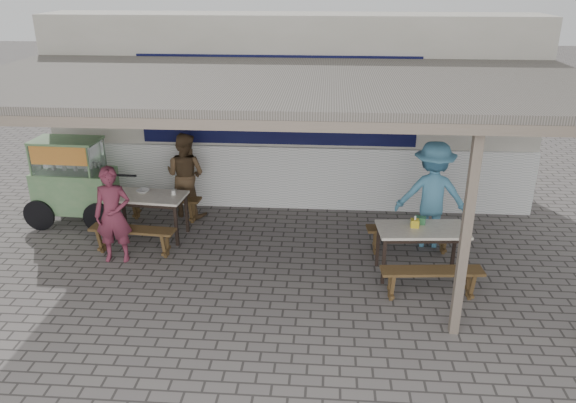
# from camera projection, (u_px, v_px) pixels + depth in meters

# --- Properties ---
(ground) EXTENTS (60.00, 60.00, 0.00)m
(ground) POSITION_uv_depth(u_px,v_px,m) (273.00, 287.00, 8.02)
(ground) COLOR #625C58
(ground) RESTS_ON ground
(back_wall) EXTENTS (9.00, 1.28, 3.50)m
(back_wall) POSITION_uv_depth(u_px,v_px,m) (291.00, 112.00, 10.67)
(back_wall) COLOR beige
(back_wall) RESTS_ON ground
(warung_roof) EXTENTS (9.00, 4.21, 2.81)m
(warung_roof) POSITION_uv_depth(u_px,v_px,m) (279.00, 85.00, 7.82)
(warung_roof) COLOR #5F5851
(warung_roof) RESTS_ON ground
(table_left) EXTENTS (1.31, 0.75, 0.75)m
(table_left) POSITION_uv_depth(u_px,v_px,m) (147.00, 200.00, 9.34)
(table_left) COLOR white
(table_left) RESTS_ON ground
(bench_left_street) EXTENTS (1.38, 0.39, 0.45)m
(bench_left_street) POSITION_uv_depth(u_px,v_px,m) (133.00, 235.00, 8.85)
(bench_left_street) COLOR brown
(bench_left_street) RESTS_ON ground
(bench_left_wall) EXTENTS (1.38, 0.39, 0.45)m
(bench_left_wall) POSITION_uv_depth(u_px,v_px,m) (164.00, 203.00, 10.08)
(bench_left_wall) COLOR brown
(bench_left_wall) RESTS_ON ground
(table_right) EXTENTS (1.33, 0.75, 0.75)m
(table_right) POSITION_uv_depth(u_px,v_px,m) (422.00, 234.00, 8.13)
(table_right) COLOR white
(table_right) RESTS_ON ground
(bench_right_street) EXTENTS (1.40, 0.40, 0.45)m
(bench_right_street) POSITION_uv_depth(u_px,v_px,m) (431.00, 277.00, 7.62)
(bench_right_street) COLOR brown
(bench_right_street) RESTS_ON ground
(bench_right_wall) EXTENTS (1.40, 0.40, 0.45)m
(bench_right_wall) POSITION_uv_depth(u_px,v_px,m) (410.00, 234.00, 8.88)
(bench_right_wall) COLOR brown
(bench_right_wall) RESTS_ON ground
(vendor_cart) EXTENTS (1.97, 0.80, 1.55)m
(vendor_cart) POSITION_uv_depth(u_px,v_px,m) (73.00, 179.00, 9.78)
(vendor_cart) COLOR #779865
(vendor_cart) RESTS_ON ground
(patron_street_side) EXTENTS (0.59, 0.42, 1.52)m
(patron_street_side) POSITION_uv_depth(u_px,v_px,m) (113.00, 215.00, 8.51)
(patron_street_side) COLOR maroon
(patron_street_side) RESTS_ON ground
(patron_wall_side) EXTENTS (0.90, 0.79, 1.56)m
(patron_wall_side) POSITION_uv_depth(u_px,v_px,m) (186.00, 175.00, 10.15)
(patron_wall_side) COLOR brown
(patron_wall_side) RESTS_ON ground
(patron_right_table) EXTENTS (1.16, 0.71, 1.76)m
(patron_right_table) POSITION_uv_depth(u_px,v_px,m) (432.00, 195.00, 8.97)
(patron_right_table) COLOR #4E90B5
(patron_right_table) RESTS_ON ground
(tissue_box) EXTENTS (0.12, 0.12, 0.12)m
(tissue_box) POSITION_uv_depth(u_px,v_px,m) (415.00, 223.00, 8.12)
(tissue_box) COLOR gold
(tissue_box) RESTS_ON table_right
(donation_box) EXTENTS (0.18, 0.14, 0.11)m
(donation_box) POSITION_uv_depth(u_px,v_px,m) (420.00, 220.00, 8.23)
(donation_box) COLOR #347547
(donation_box) RESTS_ON table_right
(condiment_jar) EXTENTS (0.07, 0.07, 0.08)m
(condiment_jar) POSITION_uv_depth(u_px,v_px,m) (173.00, 192.00, 9.31)
(condiment_jar) COLOR silver
(condiment_jar) RESTS_ON table_left
(condiment_bowl) EXTENTS (0.27, 0.27, 0.05)m
(condiment_bowl) POSITION_uv_depth(u_px,v_px,m) (143.00, 191.00, 9.41)
(condiment_bowl) COLOR silver
(condiment_bowl) RESTS_ON table_left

